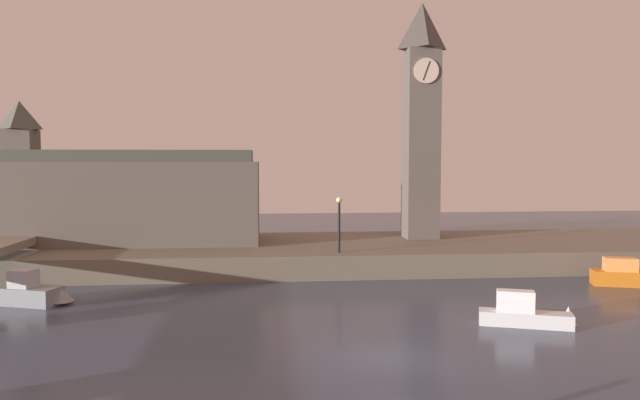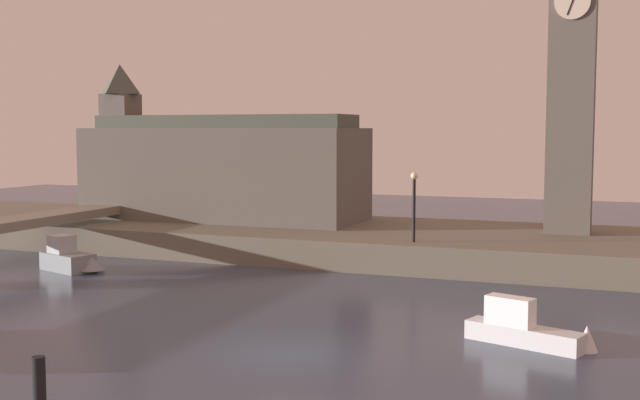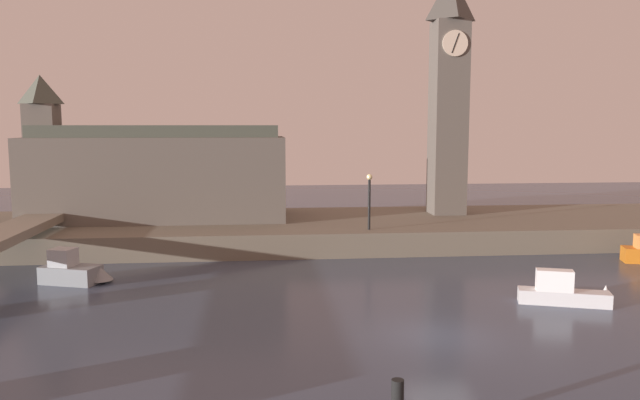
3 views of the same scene
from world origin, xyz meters
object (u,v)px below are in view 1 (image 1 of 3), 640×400
Objects in this scene: boat_cruiser_grey at (36,292)px; parliament_hall at (129,197)px; boat_ferry_white at (530,314)px; boat_patrol_orange at (632,275)px; clock_tower at (421,118)px; streetlamp at (339,217)px.

parliament_hall is at bearing 80.41° from boat_cruiser_grey.
parliament_hall is 27.69m from boat_ferry_white.
boat_ferry_white is 12.12m from boat_patrol_orange.
boat_patrol_orange is at bearing 38.28° from boat_ferry_white.
clock_tower reaches higher than boat_cruiser_grey.
parliament_hall is 3.73× the size of boat_patrol_orange.
boat_ferry_white is at bearing -141.72° from boat_patrol_orange.
clock_tower is 0.99× the size of parliament_hall.
parliament_hall is 32.30m from boat_patrol_orange.
boat_cruiser_grey is at bearing 165.33° from boat_ferry_white.
clock_tower is at bearing 1.49° from parliament_hall.
boat_cruiser_grey is at bearing -99.59° from parliament_hall.
streetlamp is at bearing 165.55° from boat_patrol_orange.
clock_tower is 4.96× the size of streetlamp.
clock_tower reaches higher than streetlamp.
boat_patrol_orange is (32.36, 1.53, -0.02)m from boat_cruiser_grey.
boat_cruiser_grey is (-15.94, -5.76, -3.07)m from streetlamp.
streetlamp is 13.98m from boat_ferry_white.
clock_tower reaches higher than boat_ferry_white.
boat_ferry_white is (20.86, -17.73, -4.13)m from parliament_hall.
clock_tower reaches higher than boat_patrol_orange.
boat_patrol_orange is (30.37, -10.22, -4.06)m from parliament_hall.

